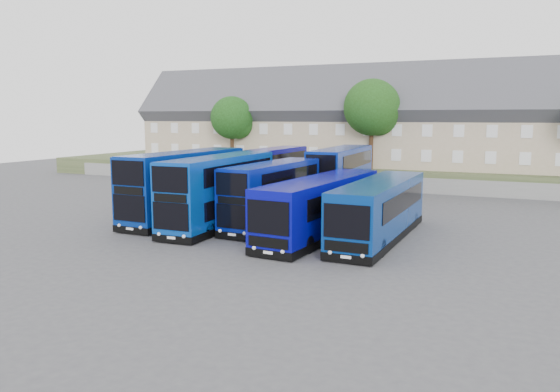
{
  "coord_description": "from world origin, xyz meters",
  "views": [
    {
      "loc": [
        16.47,
        -29.45,
        7.35
      ],
      "look_at": [
        1.95,
        2.82,
        2.2
      ],
      "focal_mm": 35.0,
      "sensor_mm": 36.0,
      "label": 1
    }
  ],
  "objects_px": {
    "coach_east_a": "(321,208)",
    "tree_west": "(233,119)",
    "dd_front_mid": "(220,192)",
    "dd_front_left": "(185,186)",
    "tree_mid": "(374,110)"
  },
  "relations": [
    {
      "from": "dd_front_left",
      "to": "tree_mid",
      "type": "xyz_separation_m",
      "value": [
        7.9,
        22.32,
        5.68
      ]
    },
    {
      "from": "coach_east_a",
      "to": "dd_front_left",
      "type": "bearing_deg",
      "value": 176.91
    },
    {
      "from": "dd_front_mid",
      "to": "coach_east_a",
      "type": "xyz_separation_m",
      "value": [
        7.3,
        -0.17,
        -0.54
      ]
    },
    {
      "from": "dd_front_mid",
      "to": "tree_west",
      "type": "bearing_deg",
      "value": 115.06
    },
    {
      "from": "dd_front_left",
      "to": "tree_west",
      "type": "distance_m",
      "value": 23.74
    },
    {
      "from": "dd_front_mid",
      "to": "tree_mid",
      "type": "xyz_separation_m",
      "value": [
        4.31,
        23.56,
        5.75
      ]
    },
    {
      "from": "coach_east_a",
      "to": "tree_mid",
      "type": "relative_size",
      "value": 1.46
    },
    {
      "from": "dd_front_left",
      "to": "dd_front_mid",
      "type": "relative_size",
      "value": 1.03
    },
    {
      "from": "dd_front_left",
      "to": "tree_mid",
      "type": "bearing_deg",
      "value": 71.56
    },
    {
      "from": "coach_east_a",
      "to": "tree_west",
      "type": "distance_m",
      "value": 30.47
    },
    {
      "from": "dd_front_left",
      "to": "coach_east_a",
      "type": "height_order",
      "value": "dd_front_left"
    },
    {
      "from": "dd_front_mid",
      "to": "tree_mid",
      "type": "relative_size",
      "value": 1.3
    },
    {
      "from": "dd_front_mid",
      "to": "coach_east_a",
      "type": "distance_m",
      "value": 7.32
    },
    {
      "from": "dd_front_left",
      "to": "tree_mid",
      "type": "relative_size",
      "value": 1.33
    },
    {
      "from": "coach_east_a",
      "to": "tree_west",
      "type": "height_order",
      "value": "tree_west"
    }
  ]
}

